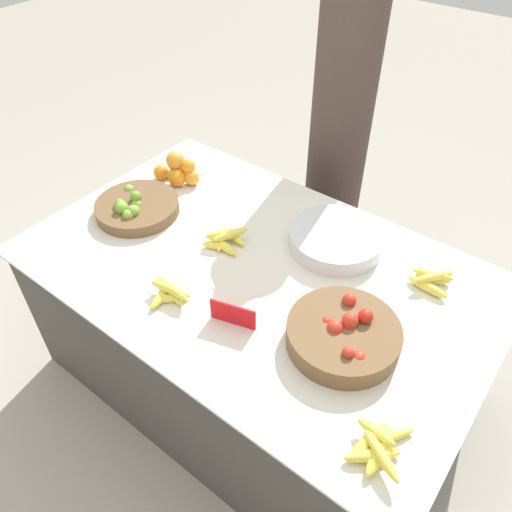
{
  "coord_description": "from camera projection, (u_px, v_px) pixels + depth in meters",
  "views": [
    {
      "loc": [
        0.81,
        -1.05,
        1.93
      ],
      "look_at": [
        0.0,
        0.0,
        0.73
      ],
      "focal_mm": 35.0,
      "sensor_mm": 36.0,
      "label": 1
    }
  ],
  "objects": [
    {
      "name": "banana_bunch_front_center",
      "position": [
        169.0,
        292.0,
        1.68
      ],
      "size": [
        0.16,
        0.14,
        0.06
      ],
      "color": "#EFDB4C",
      "rests_on": "market_table"
    },
    {
      "name": "banana_bunch_front_left",
      "position": [
        377.0,
        446.0,
        1.28
      ],
      "size": [
        0.17,
        0.21,
        0.05
      ],
      "color": "#EFDB4C",
      "rests_on": "market_table"
    },
    {
      "name": "orange_pile",
      "position": [
        178.0,
        169.0,
        2.2
      ],
      "size": [
        0.21,
        0.16,
        0.14
      ],
      "color": "orange",
      "rests_on": "market_table"
    },
    {
      "name": "vendor_person",
      "position": [
        340.0,
        132.0,
        2.35
      ],
      "size": [
        0.28,
        0.28,
        1.68
      ],
      "color": "#473833",
      "rests_on": "ground_plane"
    },
    {
      "name": "banana_bunch_middle_right",
      "position": [
        431.0,
        280.0,
        1.73
      ],
      "size": [
        0.15,
        0.17,
        0.06
      ],
      "color": "#EFDB4C",
      "rests_on": "market_table"
    },
    {
      "name": "tomato_basket",
      "position": [
        344.0,
        334.0,
        1.53
      ],
      "size": [
        0.35,
        0.35,
        0.11
      ],
      "color": "brown",
      "rests_on": "market_table"
    },
    {
      "name": "lime_bowl",
      "position": [
        136.0,
        207.0,
        2.04
      ],
      "size": [
        0.34,
        0.34,
        0.09
      ],
      "color": "brown",
      "rests_on": "market_table"
    },
    {
      "name": "ground_plane",
      "position": [
        256.0,
        375.0,
        2.27
      ],
      "size": [
        12.0,
        12.0,
        0.0
      ],
      "primitive_type": "plane",
      "color": "#ADA599"
    },
    {
      "name": "banana_bunch_front_right",
      "position": [
        224.0,
        239.0,
        1.89
      ],
      "size": [
        0.16,
        0.17,
        0.06
      ],
      "color": "#EFDB4C",
      "rests_on": "market_table"
    },
    {
      "name": "metal_bowl",
      "position": [
        336.0,
        239.0,
        1.88
      ],
      "size": [
        0.35,
        0.35,
        0.07
      ],
      "color": "silver",
      "rests_on": "market_table"
    },
    {
      "name": "market_table",
      "position": [
        256.0,
        326.0,
        2.05
      ],
      "size": [
        1.69,
        1.08,
        0.68
      ],
      "color": "#4C4742",
      "rests_on": "ground_plane"
    },
    {
      "name": "price_sign",
      "position": [
        233.0,
        315.0,
        1.59
      ],
      "size": [
        0.15,
        0.05,
        0.08
      ],
      "rotation": [
        0.0,
        0.0,
        0.29
      ],
      "color": "red",
      "rests_on": "market_table"
    }
  ]
}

